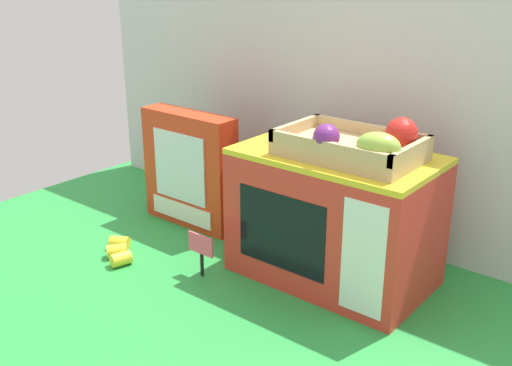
{
  "coord_description": "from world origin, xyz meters",
  "views": [
    {
      "loc": [
        0.74,
        -1.03,
        0.66
      ],
      "look_at": [
        -0.1,
        0.01,
        0.16
      ],
      "focal_mm": 42.61,
      "sensor_mm": 36.0,
      "label": 1
    }
  ],
  "objects_px": {
    "price_sign": "(201,249)",
    "loose_toy_banana": "(119,251)",
    "food_groups_crate": "(357,146)",
    "cookie_set_box": "(190,169)",
    "toy_microwave": "(335,216)"
  },
  "relations": [
    {
      "from": "price_sign",
      "to": "loose_toy_banana",
      "type": "relative_size",
      "value": 0.85
    },
    {
      "from": "food_groups_crate",
      "to": "cookie_set_box",
      "type": "bearing_deg",
      "value": 176.78
    },
    {
      "from": "price_sign",
      "to": "loose_toy_banana",
      "type": "bearing_deg",
      "value": -165.28
    },
    {
      "from": "price_sign",
      "to": "toy_microwave",
      "type": "bearing_deg",
      "value": 39.76
    },
    {
      "from": "food_groups_crate",
      "to": "price_sign",
      "type": "distance_m",
      "value": 0.4
    },
    {
      "from": "toy_microwave",
      "to": "loose_toy_banana",
      "type": "bearing_deg",
      "value": -151.06
    },
    {
      "from": "cookie_set_box",
      "to": "loose_toy_banana",
      "type": "bearing_deg",
      "value": -88.05
    },
    {
      "from": "loose_toy_banana",
      "to": "toy_microwave",
      "type": "bearing_deg",
      "value": 28.94
    },
    {
      "from": "food_groups_crate",
      "to": "toy_microwave",
      "type": "bearing_deg",
      "value": 159.35
    },
    {
      "from": "toy_microwave",
      "to": "cookie_set_box",
      "type": "xyz_separation_m",
      "value": [
        -0.45,
        0.01,
        0.01
      ]
    },
    {
      "from": "food_groups_crate",
      "to": "price_sign",
      "type": "xyz_separation_m",
      "value": [
        -0.27,
        -0.17,
        -0.25
      ]
    },
    {
      "from": "price_sign",
      "to": "loose_toy_banana",
      "type": "distance_m",
      "value": 0.23
    },
    {
      "from": "food_groups_crate",
      "to": "loose_toy_banana",
      "type": "bearing_deg",
      "value": -155.58
    },
    {
      "from": "loose_toy_banana",
      "to": "food_groups_crate",
      "type": "bearing_deg",
      "value": 24.42
    },
    {
      "from": "toy_microwave",
      "to": "loose_toy_banana",
      "type": "xyz_separation_m",
      "value": [
        -0.44,
        -0.24,
        -0.13
      ]
    }
  ]
}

